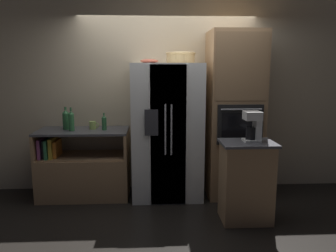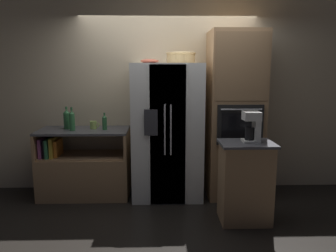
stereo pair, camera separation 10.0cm
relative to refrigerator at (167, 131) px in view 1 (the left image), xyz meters
The scene contains 13 objects.
ground_plane 0.92m from the refrigerator, 75.20° to the right, with size 20.00×20.00×0.00m, color black.
wall_back 0.61m from the refrigerator, 87.14° to the left, with size 12.00×0.06×2.80m.
counter_left 1.30m from the refrigerator, behind, with size 1.22×0.62×0.95m.
refrigerator is the anchor object (origin of this frame).
wall_oven 0.95m from the refrigerator, ahead, with size 0.72×0.71×2.27m.
island_counter 1.28m from the refrigerator, 42.25° to the right, with size 0.61×0.46×0.95m.
wicker_basket 1.02m from the refrigerator, 18.94° to the left, with size 0.40×0.40×0.14m.
fruit_bowl 0.98m from the refrigerator, 166.96° to the left, with size 0.25×0.25×0.06m.
bottle_tall 1.30m from the refrigerator, behind, with size 0.07×0.07×0.32m.
bottle_short 0.86m from the refrigerator, behind, with size 0.06×0.06×0.23m.
bottle_wide 1.40m from the refrigerator, behind, with size 0.09×0.09×0.31m.
mug 1.03m from the refrigerator, behind, with size 0.13×0.09×0.11m.
coffee_maker 1.25m from the refrigerator, 39.16° to the right, with size 0.19×0.18×0.35m.
Camera 1 is at (-0.23, -4.32, 1.78)m, focal length 35.00 mm.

